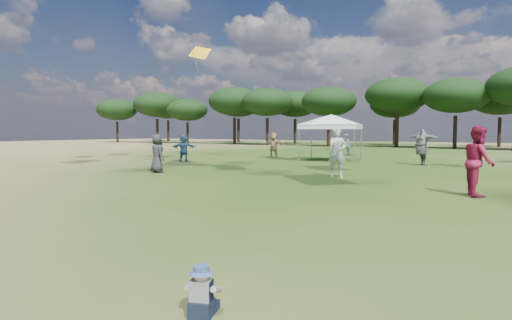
{
  "coord_description": "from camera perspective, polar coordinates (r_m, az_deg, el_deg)",
  "views": [
    {
      "loc": [
        3.11,
        -0.68,
        1.74
      ],
      "look_at": [
        0.29,
        3.82,
        1.37
      ],
      "focal_mm": 30.0,
      "sensor_mm": 36.0,
      "label": 1
    }
  ],
  "objects": [
    {
      "name": "festival_crowd",
      "position": [
        22.66,
        25.74,
        1.3
      ],
      "size": [
        30.31,
        22.41,
        1.89
      ],
      "color": "navy",
      "rests_on": "ground"
    },
    {
      "name": "tent_left",
      "position": [
        25.28,
        10.02,
        5.72
      ],
      "size": [
        6.4,
        6.4,
        2.99
      ],
      "rotation": [
        0.0,
        0.0,
        0.2
      ],
      "color": "gray",
      "rests_on": "ground"
    },
    {
      "name": "toddler",
      "position": [
        4.22,
        -7.2,
        -17.22
      ],
      "size": [
        0.37,
        0.4,
        0.49
      ],
      "rotation": [
        0.0,
        0.0,
        0.35
      ],
      "color": "black",
      "rests_on": "ground"
    }
  ]
}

